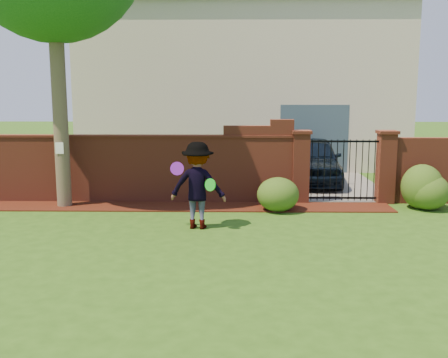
{
  "coord_description": "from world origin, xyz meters",
  "views": [
    {
      "loc": [
        0.64,
        -9.53,
        2.89
      ],
      "look_at": [
        0.46,
        1.4,
        1.05
      ],
      "focal_mm": 42.24,
      "sensor_mm": 36.0,
      "label": 1
    }
  ],
  "objects_px": {
    "frisbee_purple": "(177,169)",
    "frisbee_green": "(210,185)",
    "car": "(312,161)",
    "man": "(197,186)"
  },
  "relations": [
    {
      "from": "car",
      "to": "frisbee_green",
      "type": "height_order",
      "value": "car"
    },
    {
      "from": "man",
      "to": "frisbee_green",
      "type": "bearing_deg",
      "value": 150.09
    },
    {
      "from": "car",
      "to": "man",
      "type": "xyz_separation_m",
      "value": [
        -3.23,
        -5.47,
        0.19
      ]
    },
    {
      "from": "car",
      "to": "man",
      "type": "height_order",
      "value": "man"
    },
    {
      "from": "man",
      "to": "frisbee_green",
      "type": "xyz_separation_m",
      "value": [
        0.29,
        -0.23,
        0.06
      ]
    },
    {
      "from": "frisbee_purple",
      "to": "frisbee_green",
      "type": "relative_size",
      "value": 1.05
    },
    {
      "from": "frisbee_purple",
      "to": "frisbee_green",
      "type": "xyz_separation_m",
      "value": [
        0.68,
        0.03,
        -0.34
      ]
    },
    {
      "from": "car",
      "to": "frisbee_purple",
      "type": "height_order",
      "value": "frisbee_purple"
    },
    {
      "from": "frisbee_purple",
      "to": "man",
      "type": "bearing_deg",
      "value": 33.78
    },
    {
      "from": "car",
      "to": "frisbee_purple",
      "type": "bearing_deg",
      "value": -117.1
    }
  ]
}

